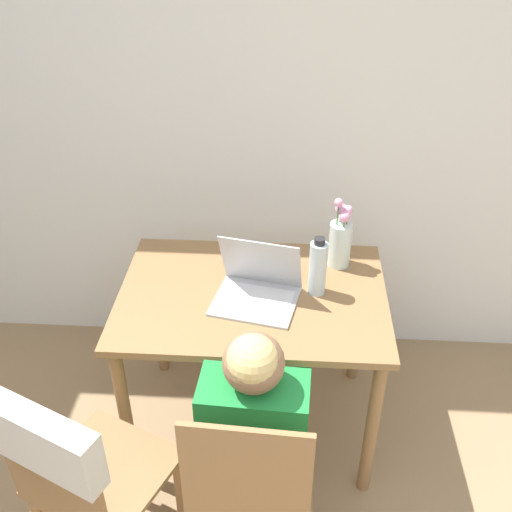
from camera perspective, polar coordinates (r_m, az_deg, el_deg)
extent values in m
cube|color=white|center=(2.65, 1.77, 13.73)|extent=(6.40, 0.05, 2.50)
cube|color=olive|center=(2.35, -0.33, -3.81)|extent=(1.05, 0.73, 0.03)
cylinder|color=olive|center=(2.45, -12.31, -14.72)|extent=(0.05, 0.05, 0.71)
cylinder|color=olive|center=(2.40, 10.96, -15.84)|extent=(0.05, 0.05, 0.71)
cylinder|color=olive|center=(2.89, -9.33, -5.37)|extent=(0.05, 0.05, 0.71)
cylinder|color=olive|center=(2.85, 9.72, -6.11)|extent=(0.05, 0.05, 0.71)
cube|color=olive|center=(2.13, -0.20, -20.18)|extent=(0.42, 0.42, 0.02)
cube|color=olive|center=(1.83, -0.98, -20.68)|extent=(0.38, 0.04, 0.45)
cylinder|color=olive|center=(2.41, 4.61, -20.35)|extent=(0.04, 0.04, 0.42)
cylinder|color=olive|center=(2.43, -3.91, -19.61)|extent=(0.04, 0.04, 0.42)
cube|color=olive|center=(2.20, -14.18, -19.37)|extent=(0.53, 0.53, 0.02)
cube|color=olive|center=(1.95, -18.94, -18.87)|extent=(0.35, 0.17, 0.45)
cylinder|color=olive|center=(2.38, -7.24, -21.56)|extent=(0.04, 0.04, 0.42)
cylinder|color=olive|center=(2.52, -13.98, -18.15)|extent=(0.04, 0.04, 0.42)
cube|color=beige|center=(1.84, -19.73, -16.30)|extent=(0.39, 0.23, 0.20)
cube|color=#1E8438|center=(1.96, -0.21, -16.44)|extent=(0.34, 0.20, 0.42)
sphere|color=#936B4C|center=(1.74, -0.23, -10.14)|extent=(0.18, 0.18, 0.18)
sphere|color=#D8BC72|center=(1.72, -0.30, -9.94)|extent=(0.16, 0.16, 0.16)
cylinder|color=navy|center=(2.20, 2.29, -17.05)|extent=(0.11, 0.28, 0.09)
cylinder|color=navy|center=(2.21, -1.77, -16.70)|extent=(0.11, 0.28, 0.09)
cylinder|color=navy|center=(2.47, 2.45, -17.99)|extent=(0.07, 0.07, 0.44)
cylinder|color=navy|center=(2.48, -1.18, -17.68)|extent=(0.07, 0.07, 0.44)
cylinder|color=#1E8438|center=(2.08, 4.46, -11.95)|extent=(0.07, 0.24, 0.06)
cylinder|color=#1E8438|center=(2.10, -3.43, -11.32)|extent=(0.07, 0.24, 0.06)
cube|color=#B2B2B7|center=(2.29, -0.08, -4.33)|extent=(0.36, 0.31, 0.01)
cube|color=silver|center=(2.29, -0.08, -4.21)|extent=(0.30, 0.23, 0.00)
cube|color=#B2B2B7|center=(2.28, 0.47, -0.62)|extent=(0.32, 0.16, 0.24)
cube|color=black|center=(2.28, 0.49, -0.55)|extent=(0.29, 0.14, 0.21)
cylinder|color=silver|center=(2.47, 7.99, 1.10)|extent=(0.09, 0.09, 0.19)
cylinder|color=#3D7A38|center=(2.45, 8.54, 2.15)|extent=(0.01, 0.01, 0.22)
sphere|color=#EA9EC6|center=(2.40, 8.75, 4.36)|extent=(0.04, 0.04, 0.04)
cylinder|color=#3D7A38|center=(2.46, 7.91, 2.31)|extent=(0.01, 0.01, 0.21)
sphere|color=#EA9EC6|center=(2.41, 8.10, 4.47)|extent=(0.05, 0.05, 0.05)
cylinder|color=#3D7A38|center=(2.43, 7.65, 2.42)|extent=(0.01, 0.01, 0.26)
sphere|color=#EA9EC6|center=(2.37, 7.89, 5.06)|extent=(0.04, 0.04, 0.04)
cylinder|color=#3D7A38|center=(2.44, 8.24, 1.67)|extent=(0.01, 0.01, 0.20)
sphere|color=#EA9EC6|center=(2.38, 8.43, 3.71)|extent=(0.05, 0.05, 0.05)
cylinder|color=silver|center=(2.29, 5.90, -1.19)|extent=(0.07, 0.07, 0.22)
cylinder|color=#262628|center=(2.23, 6.08, 1.41)|extent=(0.04, 0.04, 0.02)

